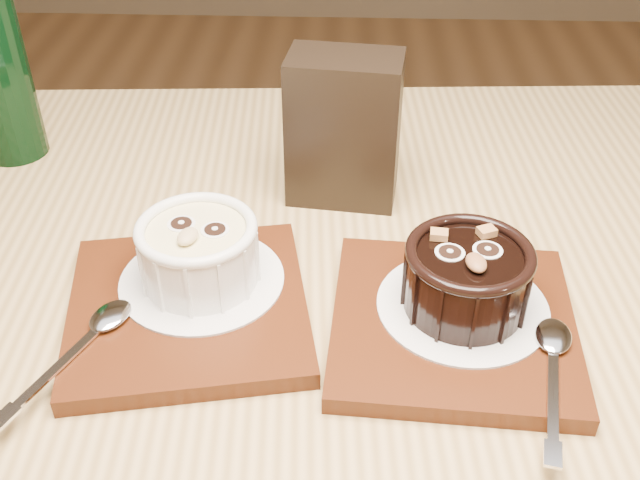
# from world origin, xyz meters

# --- Properties ---
(table) EXTENTS (1.24, 0.87, 0.75)m
(table) POSITION_xyz_m (-0.11, -0.18, 0.66)
(table) COLOR #9F7C45
(table) RESTS_ON ground
(tray_left) EXTENTS (0.21, 0.21, 0.01)m
(tray_left) POSITION_xyz_m (-0.19, -0.18, 0.76)
(tray_left) COLOR #4B200C
(tray_left) RESTS_ON table
(doily_left) EXTENTS (0.13, 0.13, 0.00)m
(doily_left) POSITION_xyz_m (-0.18, -0.16, 0.77)
(doily_left) COLOR white
(doily_left) RESTS_ON tray_left
(ramekin_white) EXTENTS (0.09, 0.09, 0.06)m
(ramekin_white) POSITION_xyz_m (-0.18, -0.16, 0.80)
(ramekin_white) COLOR white
(ramekin_white) RESTS_ON doily_left
(spoon_left) EXTENTS (0.08, 0.13, 0.01)m
(spoon_left) POSITION_xyz_m (-0.26, -0.24, 0.77)
(spoon_left) COLOR silver
(spoon_left) RESTS_ON tray_left
(tray_right) EXTENTS (0.19, 0.19, 0.01)m
(tray_right) POSITION_xyz_m (0.01, -0.19, 0.76)
(tray_right) COLOR #4B200C
(tray_right) RESTS_ON table
(doily_right) EXTENTS (0.13, 0.13, 0.00)m
(doily_right) POSITION_xyz_m (0.02, -0.18, 0.77)
(doily_right) COLOR white
(doily_right) RESTS_ON tray_right
(ramekin_dark) EXTENTS (0.09, 0.09, 0.06)m
(ramekin_dark) POSITION_xyz_m (0.02, -0.18, 0.80)
(ramekin_dark) COLOR black
(ramekin_dark) RESTS_ON doily_right
(spoon_right) EXTENTS (0.05, 0.14, 0.01)m
(spoon_right) POSITION_xyz_m (0.08, -0.25, 0.77)
(spoon_right) COLOR silver
(spoon_right) RESTS_ON tray_right
(condiment_stand) EXTENTS (0.11, 0.07, 0.14)m
(condiment_stand) POSITION_xyz_m (-0.07, -0.01, 0.82)
(condiment_stand) COLOR black
(condiment_stand) RESTS_ON table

